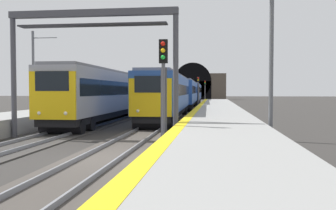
{
  "coord_description": "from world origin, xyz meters",
  "views": [
    {
      "loc": [
        -12.8,
        -4.03,
        2.52
      ],
      "look_at": [
        15.89,
        -0.39,
        1.4
      ],
      "focal_mm": 39.11,
      "sensor_mm": 36.0,
      "label": 1
    }
  ],
  "objects_px": {
    "railway_signal_mid": "(198,90)",
    "overhead_signal_gantry": "(92,40)",
    "train_main_approaching": "(185,93)",
    "railway_signal_far": "(205,89)",
    "train_adjacent_platform": "(150,92)",
    "catenary_mast_far": "(270,60)",
    "railway_signal_near": "(163,82)",
    "catenary_mast_near": "(34,74)"
  },
  "relations": [
    {
      "from": "railway_signal_far",
      "to": "catenary_mast_near",
      "type": "bearing_deg",
      "value": -12.49
    },
    {
      "from": "train_adjacent_platform",
      "to": "catenary_mast_far",
      "type": "xyz_separation_m",
      "value": [
        -30.13,
        -11.47,
        1.71
      ]
    },
    {
      "from": "train_main_approaching",
      "to": "railway_signal_mid",
      "type": "height_order",
      "value": "railway_signal_mid"
    },
    {
      "from": "railway_signal_near",
      "to": "railway_signal_far",
      "type": "height_order",
      "value": "railway_signal_far"
    },
    {
      "from": "railway_signal_near",
      "to": "railway_signal_far",
      "type": "bearing_deg",
      "value": -180.0
    },
    {
      "from": "train_main_approaching",
      "to": "catenary_mast_near",
      "type": "xyz_separation_m",
      "value": [
        -20.77,
        11.48,
        1.71
      ]
    },
    {
      "from": "catenary_mast_far",
      "to": "railway_signal_near",
      "type": "bearing_deg",
      "value": 118.42
    },
    {
      "from": "railway_signal_far",
      "to": "catenary_mast_far",
      "type": "height_order",
      "value": "catenary_mast_far"
    },
    {
      "from": "railway_signal_far",
      "to": "overhead_signal_gantry",
      "type": "bearing_deg",
      "value": -3.3
    },
    {
      "from": "railway_signal_near",
      "to": "catenary_mast_far",
      "type": "bearing_deg",
      "value": 118.42
    },
    {
      "from": "train_main_approaching",
      "to": "railway_signal_far",
      "type": "relative_size",
      "value": 11.38
    },
    {
      "from": "catenary_mast_far",
      "to": "catenary_mast_near",
      "type": "bearing_deg",
      "value": 58.8
    },
    {
      "from": "train_main_approaching",
      "to": "railway_signal_far",
      "type": "xyz_separation_m",
      "value": [
        39.07,
        -1.78,
        0.84
      ]
    },
    {
      "from": "railway_signal_near",
      "to": "train_main_approaching",
      "type": "bearing_deg",
      "value": -177.06
    },
    {
      "from": "train_adjacent_platform",
      "to": "railway_signal_far",
      "type": "relative_size",
      "value": 12.01
    },
    {
      "from": "train_main_approaching",
      "to": "railway_signal_far",
      "type": "distance_m",
      "value": 39.12
    },
    {
      "from": "train_adjacent_platform",
      "to": "railway_signal_mid",
      "type": "distance_m",
      "value": 6.96
    },
    {
      "from": "railway_signal_mid",
      "to": "railway_signal_far",
      "type": "xyz_separation_m",
      "value": [
        38.17,
        0.0,
        0.4
      ]
    },
    {
      "from": "train_adjacent_platform",
      "to": "railway_signal_far",
      "type": "height_order",
      "value": "railway_signal_far"
    },
    {
      "from": "train_adjacent_platform",
      "to": "railway_signal_near",
      "type": "xyz_separation_m",
      "value": [
        -32.85,
        -6.44,
        0.57
      ]
    },
    {
      "from": "railway_signal_near",
      "to": "catenary_mast_near",
      "type": "bearing_deg",
      "value": -136.16
    },
    {
      "from": "railway_signal_mid",
      "to": "catenary_mast_near",
      "type": "relative_size",
      "value": 0.59
    },
    {
      "from": "catenary_mast_near",
      "to": "catenary_mast_far",
      "type": "distance_m",
      "value": 21.38
    },
    {
      "from": "overhead_signal_gantry",
      "to": "train_adjacent_platform",
      "type": "bearing_deg",
      "value": 4.38
    },
    {
      "from": "railway_signal_far",
      "to": "train_adjacent_platform",
      "type": "bearing_deg",
      "value": -8.97
    },
    {
      "from": "train_adjacent_platform",
      "to": "railway_signal_mid",
      "type": "bearing_deg",
      "value": 111.7
    },
    {
      "from": "railway_signal_mid",
      "to": "overhead_signal_gantry",
      "type": "xyz_separation_m",
      "value": [
        -33.05,
        4.11,
        2.48
      ]
    },
    {
      "from": "train_adjacent_platform",
      "to": "catenary_mast_far",
      "type": "distance_m",
      "value": 32.28
    },
    {
      "from": "catenary_mast_near",
      "to": "catenary_mast_far",
      "type": "xyz_separation_m",
      "value": [
        -11.07,
        -18.28,
        0.11
      ]
    },
    {
      "from": "train_adjacent_platform",
      "to": "catenary_mast_near",
      "type": "distance_m",
      "value": 20.3
    },
    {
      "from": "overhead_signal_gantry",
      "to": "catenary_mast_far",
      "type": "bearing_deg",
      "value": -88.1
    },
    {
      "from": "railway_signal_far",
      "to": "catenary_mast_near",
      "type": "height_order",
      "value": "catenary_mast_near"
    },
    {
      "from": "railway_signal_far",
      "to": "catenary_mast_far",
      "type": "distance_m",
      "value": 71.1
    },
    {
      "from": "railway_signal_mid",
      "to": "train_main_approaching",
      "type": "bearing_deg",
      "value": -62.99
    },
    {
      "from": "railway_signal_mid",
      "to": "overhead_signal_gantry",
      "type": "bearing_deg",
      "value": -7.08
    },
    {
      "from": "catenary_mast_near",
      "to": "catenary_mast_far",
      "type": "bearing_deg",
      "value": -121.2
    },
    {
      "from": "train_main_approaching",
      "to": "railway_signal_near",
      "type": "distance_m",
      "value": 34.62
    },
    {
      "from": "railway_signal_mid",
      "to": "catenary_mast_far",
      "type": "relative_size",
      "value": 0.57
    },
    {
      "from": "railway_signal_far",
      "to": "catenary_mast_near",
      "type": "distance_m",
      "value": 61.3
    },
    {
      "from": "railway_signal_far",
      "to": "overhead_signal_gantry",
      "type": "relative_size",
      "value": 0.56
    },
    {
      "from": "train_main_approaching",
      "to": "overhead_signal_gantry",
      "type": "relative_size",
      "value": 6.36
    },
    {
      "from": "railway_signal_near",
      "to": "overhead_signal_gantry",
      "type": "distance_m",
      "value": 5.27
    }
  ]
}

